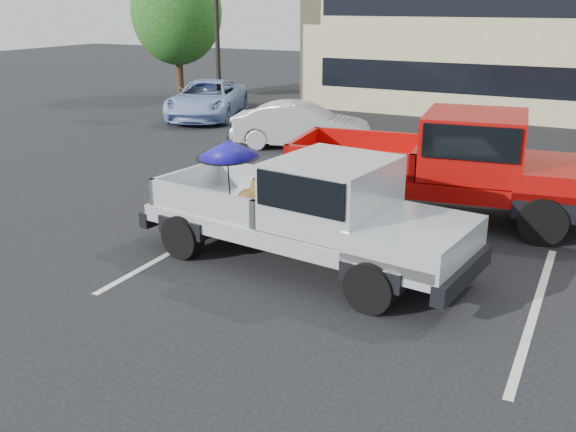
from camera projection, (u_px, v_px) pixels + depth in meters
name	position (u px, v px, depth m)	size (l,w,h in m)	color
ground	(287.00, 323.00, 8.81)	(90.00, 90.00, 0.00)	black
stripe_left	(190.00, 242.00, 11.78)	(0.12, 5.00, 0.01)	silver
stripe_right	(535.00, 309.00, 9.22)	(0.12, 5.00, 0.01)	silver
tree_left	(176.00, 12.00, 27.97)	(3.96, 3.96, 6.02)	#332114
silver_pickup	(319.00, 208.00, 10.30)	(5.90, 2.70, 2.06)	black
red_pickup	(462.00, 161.00, 12.75)	(6.74, 3.02, 2.15)	black
silver_sedan	(301.00, 125.00, 19.10)	(1.42, 4.06, 1.34)	#B8BBBF
blue_suv	(207.00, 99.00, 24.02)	(2.29, 4.98, 1.38)	#94ABDD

